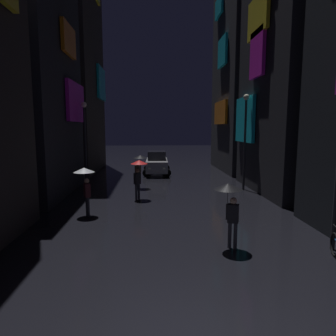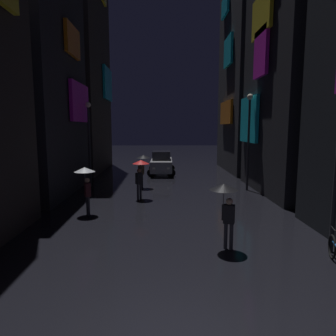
% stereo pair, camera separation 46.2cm
% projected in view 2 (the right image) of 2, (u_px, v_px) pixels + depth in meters
% --- Properties ---
extents(building_left_mid, '(4.25, 7.63, 12.54)m').
position_uv_depth(building_left_mid, '(34.00, 84.00, 16.84)').
color(building_left_mid, '#232328').
rests_on(building_left_mid, ground).
extents(building_left_far, '(4.25, 8.79, 23.35)m').
position_uv_depth(building_left_far, '(77.00, 35.00, 25.60)').
color(building_left_far, '#2D2826').
rests_on(building_left_far, ground).
extents(building_right_mid, '(4.25, 7.83, 17.24)m').
position_uv_depth(building_right_mid, '(298.00, 43.00, 16.93)').
color(building_right_mid, black).
rests_on(building_right_mid, ground).
extents(building_right_far, '(4.25, 8.39, 23.43)m').
position_uv_depth(building_right_far, '(252.00, 35.00, 25.70)').
color(building_right_far, '#232328').
rests_on(building_right_far, ground).
extents(pedestrian_midstreet_centre_black, '(0.90, 0.90, 2.12)m').
position_uv_depth(pedestrian_midstreet_centre_black, '(225.00, 198.00, 9.36)').
color(pedestrian_midstreet_centre_black, '#2D2D38').
rests_on(pedestrian_midstreet_centre_black, ground).
extents(pedestrian_midstreet_left_red, '(0.90, 0.90, 2.12)m').
position_uv_depth(pedestrian_midstreet_left_red, '(140.00, 169.00, 16.05)').
color(pedestrian_midstreet_left_red, '#2D2D38').
rests_on(pedestrian_midstreet_left_red, ground).
extents(pedestrian_near_crossing_clear, '(0.90, 0.90, 2.12)m').
position_uv_depth(pedestrian_near_crossing_clear, '(86.00, 178.00, 13.14)').
color(pedestrian_near_crossing_clear, '#2D2D38').
rests_on(pedestrian_near_crossing_clear, ground).
extents(pedestrian_foreground_right_black, '(0.90, 0.90, 2.12)m').
position_uv_depth(pedestrian_foreground_right_black, '(143.00, 162.00, 19.10)').
color(pedestrian_foreground_right_black, '#2D2D38').
rests_on(pedestrian_foreground_right_black, ground).
extents(car_distant, '(2.31, 4.18, 1.92)m').
position_uv_depth(car_distant, '(162.00, 163.00, 24.76)').
color(car_distant, '#99999E').
rests_on(car_distant, ground).
extents(streetlamp_left_far, '(0.36, 0.36, 5.47)m').
position_uv_depth(streetlamp_left_far, '(89.00, 134.00, 19.40)').
color(streetlamp_left_far, '#2D2D33').
rests_on(streetlamp_left_far, ground).
extents(streetlamp_right_far, '(0.36, 0.36, 5.84)m').
position_uv_depth(streetlamp_right_far, '(249.00, 131.00, 18.09)').
color(streetlamp_right_far, '#2D2D33').
rests_on(streetlamp_right_far, ground).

